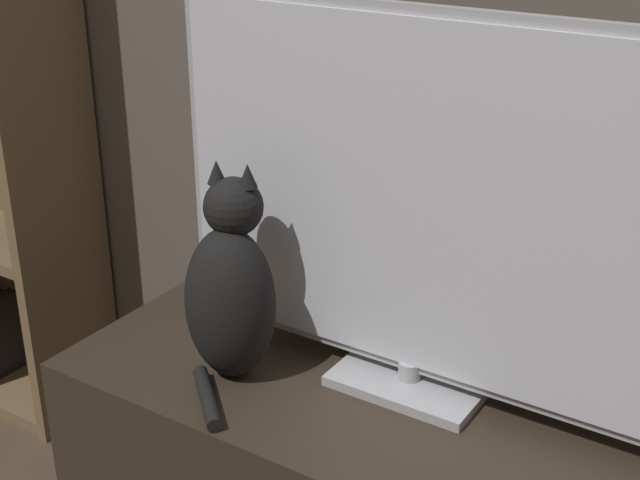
# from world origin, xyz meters

# --- Properties ---
(tv) EXTENTS (1.02, 0.17, 0.72)m
(tv) POSITION_xyz_m (-0.02, 1.04, 0.81)
(tv) COLOR #B7B7BC
(tv) RESTS_ON tv_stand
(cat) EXTENTS (0.21, 0.29, 0.43)m
(cat) POSITION_xyz_m (-0.34, 0.90, 0.62)
(cat) COLOR black
(cat) RESTS_ON tv_stand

